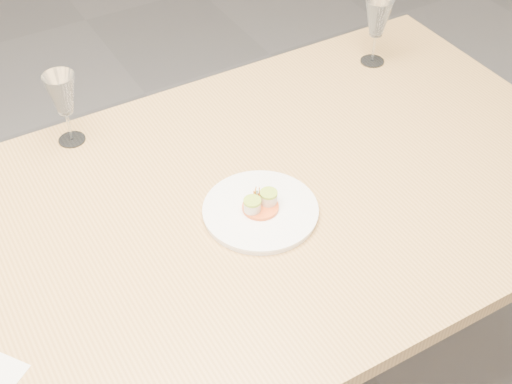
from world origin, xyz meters
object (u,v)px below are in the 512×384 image
dinner_plate (261,210)px  wine_glass_3 (62,96)px  dining_table (117,276)px  wine_glass_4 (378,19)px

dinner_plate → wine_glass_3: size_ratio=1.35×
dinner_plate → wine_glass_3: bearing=120.7°
dining_table → dinner_plate: (0.34, -0.05, 0.08)m
dining_table → wine_glass_4: 1.01m
dining_table → dinner_plate: dinner_plate is taller
dining_table → wine_glass_4: (0.93, 0.33, 0.21)m
dinner_plate → wine_glass_3: 0.56m
wine_glass_4 → dining_table: bearing=-160.4°
wine_glass_3 → wine_glass_4: (0.88, -0.09, 0.00)m
dinner_plate → wine_glass_4: wine_glass_4 is taller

